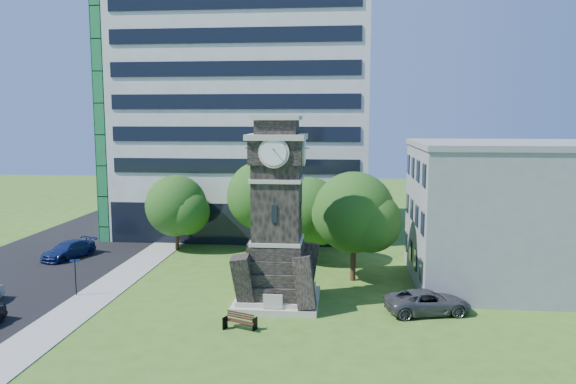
# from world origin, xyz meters

# --- Properties ---
(ground) EXTENTS (160.00, 160.00, 0.00)m
(ground) POSITION_xyz_m (0.00, 0.00, 0.00)
(ground) COLOR #37601B
(ground) RESTS_ON ground
(sidewalk) EXTENTS (3.00, 70.00, 0.06)m
(sidewalk) POSITION_xyz_m (-9.50, 5.00, 0.03)
(sidewalk) COLOR gray
(sidewalk) RESTS_ON ground
(street) EXTENTS (14.00, 80.00, 0.02)m
(street) POSITION_xyz_m (-18.00, 5.00, 0.01)
(street) COLOR black
(street) RESTS_ON ground
(clock_tower) EXTENTS (5.40, 5.40, 12.22)m
(clock_tower) POSITION_xyz_m (3.00, 2.00, 5.28)
(clock_tower) COLOR beige
(clock_tower) RESTS_ON ground
(office_tall) EXTENTS (26.20, 15.11, 28.60)m
(office_tall) POSITION_xyz_m (-3.20, 25.84, 14.22)
(office_tall) COLOR white
(office_tall) RESTS_ON ground
(office_low) EXTENTS (15.20, 12.20, 10.40)m
(office_low) POSITION_xyz_m (19.97, 8.00, 5.21)
(office_low) COLOR gray
(office_low) RESTS_ON ground
(car_street_north) EXTENTS (3.73, 5.50, 1.48)m
(car_street_north) POSITION_xyz_m (-16.45, 11.98, 0.74)
(car_street_north) COLOR navy
(car_street_north) RESTS_ON ground
(car_east_lot) EXTENTS (5.72, 3.63, 1.47)m
(car_east_lot) POSITION_xyz_m (12.54, 0.92, 0.73)
(car_east_lot) COLOR #424246
(car_east_lot) RESTS_ON ground
(park_bench) EXTENTS (1.86, 0.49, 0.96)m
(park_bench) POSITION_xyz_m (1.40, -2.83, 0.51)
(park_bench) COLOR black
(park_bench) RESTS_ON ground
(street_sign) EXTENTS (0.63, 0.06, 2.64)m
(street_sign) POSITION_xyz_m (-10.87, 2.04, 1.65)
(street_sign) COLOR black
(street_sign) RESTS_ON ground
(tree_nw) EXTENTS (6.18, 5.62, 6.92)m
(tree_nw) POSITION_xyz_m (-7.93, 16.07, 3.95)
(tree_nw) COLOR #332114
(tree_nw) RESTS_ON ground
(tree_nc) EXTENTS (6.82, 6.20, 8.32)m
(tree_nc) POSITION_xyz_m (0.07, 15.61, 5.01)
(tree_nc) COLOR #332114
(tree_nc) RESTS_ON ground
(tree_ne) EXTENTS (6.35, 5.77, 7.25)m
(tree_ne) POSITION_xyz_m (4.38, 12.68, 4.19)
(tree_ne) COLOR #332114
(tree_ne) RESTS_ON ground
(tree_east) EXTENTS (6.63, 6.03, 8.20)m
(tree_east) POSITION_xyz_m (8.11, 7.69, 4.98)
(tree_east) COLOR #332114
(tree_east) RESTS_ON ground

